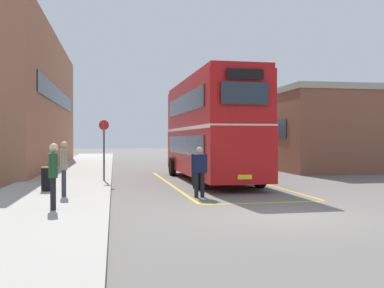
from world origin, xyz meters
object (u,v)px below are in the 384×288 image
object	(u,v)px
single_deck_bus	(214,143)
pedestrian_waiting_far	(53,171)
litter_bin	(47,179)
double_decker_bus	(210,128)
pedestrian_boarding	(199,168)
pedestrian_waiting_near	(64,164)
bus_stop_sign	(104,144)

from	to	relation	value
single_deck_bus	pedestrian_waiting_far	size ratio (longest dim) A/B	5.09
litter_bin	double_decker_bus	bearing A→B (deg)	31.39
pedestrian_boarding	pedestrian_waiting_far	xyz separation A→B (m)	(-4.41, -2.75, 0.15)
pedestrian_waiting_near	litter_bin	distance (m)	1.87
single_deck_bus	pedestrian_waiting_near	world-z (taller)	single_deck_bus
pedestrian_boarding	bus_stop_sign	size ratio (longest dim) A/B	0.64
single_deck_bus	pedestrian_waiting_far	world-z (taller)	single_deck_bus
litter_bin	pedestrian_waiting_far	bearing A→B (deg)	-80.13
single_deck_bus	pedestrian_waiting_far	distance (m)	25.65
pedestrian_waiting_near	bus_stop_sign	xyz separation A→B (m)	(1.15, 5.21, 0.58)
double_decker_bus	single_deck_bus	size ratio (longest dim) A/B	1.22
double_decker_bus	bus_stop_sign	world-z (taller)	double_decker_bus
pedestrian_waiting_near	bus_stop_sign	bearing A→B (deg)	77.54
double_decker_bus	pedestrian_boarding	size ratio (longest dim) A/B	6.26
pedestrian_waiting_near	pedestrian_waiting_far	distance (m)	2.74
double_decker_bus	pedestrian_waiting_far	xyz separation A→B (m)	(-6.02, -8.49, -1.37)
single_deck_bus	pedestrian_waiting_near	size ratio (longest dim) A/B	4.99
pedestrian_boarding	litter_bin	size ratio (longest dim) A/B	2.01
pedestrian_waiting_far	pedestrian_waiting_near	bearing A→B (deg)	90.48
pedestrian_waiting_far	double_decker_bus	bearing A→B (deg)	54.67
pedestrian_boarding	pedestrian_waiting_near	world-z (taller)	pedestrian_waiting_near
bus_stop_sign	double_decker_bus	bearing A→B (deg)	6.32
pedestrian_boarding	litter_bin	world-z (taller)	pedestrian_boarding
single_deck_bus	litter_bin	distance (m)	22.05
double_decker_bus	bus_stop_sign	xyz separation A→B (m)	(-4.89, -0.54, -0.77)
single_deck_bus	double_decker_bus	bearing A→B (deg)	-103.62
pedestrian_waiting_near	litter_bin	xyz separation A→B (m)	(-0.73, 1.61, -0.60)
pedestrian_waiting_near	litter_bin	size ratio (longest dim) A/B	2.06
pedestrian_boarding	pedestrian_waiting_near	distance (m)	4.43
double_decker_bus	pedestrian_waiting_near	size ratio (longest dim) A/B	6.09
double_decker_bus	pedestrian_waiting_near	xyz separation A→B (m)	(-6.04, -5.75, -1.35)
pedestrian_waiting_near	bus_stop_sign	world-z (taller)	bus_stop_sign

